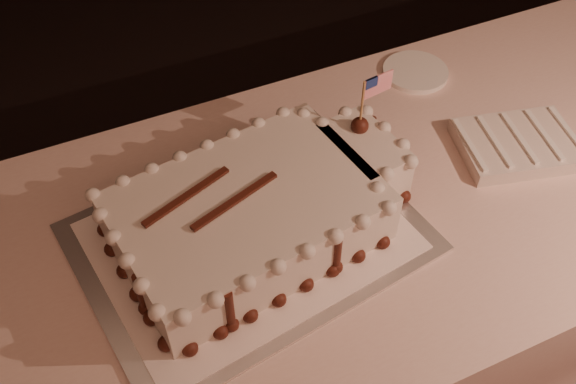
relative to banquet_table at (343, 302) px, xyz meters
name	(u,v)px	position (x,y,z in m)	size (l,w,h in m)	color
banquet_table	(343,302)	(0.00, 0.00, 0.00)	(2.40, 0.80, 0.75)	beige
cake_board	(249,237)	(-0.23, 0.00, 0.38)	(0.61, 0.45, 0.01)	silver
doily	(249,236)	(-0.23, 0.00, 0.38)	(0.54, 0.41, 0.00)	white
sheet_cake	(263,209)	(-0.20, 0.00, 0.44)	(0.58, 0.38, 0.23)	silver
napkin_stack	(517,144)	(0.37, -0.02, 0.39)	(0.27, 0.23, 0.04)	beige
side_plate	(415,72)	(0.32, 0.29, 0.38)	(0.15, 0.15, 0.01)	white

